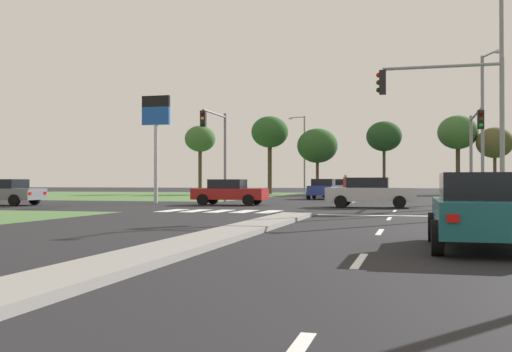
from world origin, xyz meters
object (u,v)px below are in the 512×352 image
Objects in this scene: street_lamp_third at (484,120)px; treeline_second at (270,133)px; treeline_fourth at (384,137)px; treeline_third at (317,146)px; traffic_signal_far_right at (475,139)px; car_beige_fifth at (337,188)px; car_silver_sixth at (370,192)px; car_teal_fourth at (485,210)px; car_blue_third at (323,189)px; car_red_near at (229,192)px; traffic_signal_far_left at (217,139)px; pedestrian_at_median at (346,184)px; street_lamp_fourth at (303,150)px; fuel_price_totem at (156,124)px; treeline_fifth at (458,133)px; car_grey_eighth at (3,192)px; traffic_signal_near_right at (456,108)px; street_lamp_second at (502,87)px; treeline_sixth at (495,143)px.

treeline_second is (-19.67, 26.39, 1.72)m from street_lamp_third.
treeline_fourth is at bearing 104.82° from street_lamp_third.
treeline_third is 7.25m from treeline_fourth.
car_beige_fifth is at bearing 119.06° from traffic_signal_far_right.
treeline_third is (-7.95, 33.18, 4.42)m from car_silver_sixth.
car_teal_fourth is at bearing 10.51° from car_silver_sixth.
treeline_fourth is at bearing -100.04° from car_blue_third.
car_teal_fourth is (11.58, -20.50, 0.02)m from car_red_near.
pedestrian_at_median is at bearing 38.24° from traffic_signal_far_left.
car_teal_fourth is 0.72× the size of traffic_signal_far_left.
street_lamp_fourth is 36.99m from fuel_price_totem.
traffic_signal_far_left is at bearing 20.24° from fuel_price_totem.
treeline_second is at bearing -169.36° from treeline_fifth.
treeline_second is at bearing 90.05° from fuel_price_totem.
fuel_price_totem is 0.78× the size of treeline_fifth.
car_teal_fourth is at bearing 140.71° from pedestrian_at_median.
pedestrian_at_median is (17.92, 12.47, 0.42)m from car_grey_eighth.
car_beige_fifth is 16.30m from treeline_second.
traffic_signal_far_right is 10.43m from pedestrian_at_median.
traffic_signal_near_right is (8.21, -28.73, 3.36)m from car_beige_fifth.
treeline_fifth reaches higher than treeline_third.
pedestrian_at_median is at bearing -76.40° from treeline_third.
treeline_third is (5.39, 30.10, 0.32)m from fuel_price_totem.
treeline_fifth is (20.12, 3.78, -0.14)m from treeline_second.
car_blue_third is at bearing -162.51° from car_silver_sixth.
car_red_near is 0.92× the size of car_silver_sixth.
treeline_third is at bearing -163.38° from treeline_fifth.
treeline_fourth reaches higher than car_grey_eighth.
treeline_fifth reaches higher than car_silver_sixth.
car_silver_sixth is at bearing -88.39° from treeline_fourth.
car_blue_third is 19.73m from street_lamp_second.
treeline_sixth is (21.12, -3.54, 0.29)m from street_lamp_fourth.
treeline_fifth is at bearing -7.86° from street_lamp_fourth.
treeline_second is 1.10× the size of treeline_fourth.
traffic_signal_near_right is at bearing -83.55° from treeline_fourth.
traffic_signal_far_right is 33.94m from treeline_fifth.
car_blue_third is 0.49× the size of treeline_fifth.
traffic_signal_far_left is at bearing 160.83° from street_lamp_second.
car_grey_eighth is 21.83m from pedestrian_at_median.
street_lamp_fourth is 21.41m from treeline_sixth.
traffic_signal_far_right is (10.03, -10.79, 2.89)m from car_blue_third.
treeline_fourth is (12.38, 1.15, -0.59)m from treeline_second.
car_blue_third is at bearing 132.90° from traffic_signal_far_right.
street_lamp_second reaches higher than treeline_third.
street_lamp_second is (26.52, 1.10, 5.07)m from car_grey_eighth.
street_lamp_fourth reaches higher than car_blue_third.
treeline_sixth is at bearing 164.10° from car_silver_sixth.
car_red_near is 0.46× the size of street_lamp_third.
car_red_near is at bearing -112.21° from treeline_fifth.
treeline_sixth reaches higher than car_red_near.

